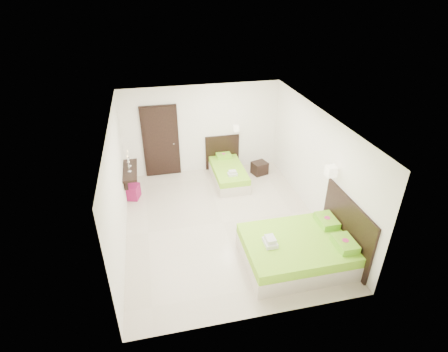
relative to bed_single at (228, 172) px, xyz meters
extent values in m
plane|color=beige|center=(-0.59, -1.97, -0.26)|extent=(5.50, 5.50, 0.00)
cube|color=beige|center=(0.00, -0.08, -0.12)|extent=(0.85, 1.70, 0.27)
cube|color=#77C51F|center=(0.00, -0.08, 0.10)|extent=(0.84, 1.69, 0.17)
cube|color=black|center=(0.00, 0.75, 0.27)|extent=(1.02, 0.05, 1.06)
cube|color=#7CCB25|center=(0.00, 0.56, 0.24)|extent=(0.43, 0.29, 0.12)
cylinder|color=#D23172|center=(0.00, 0.56, 0.31)|extent=(0.10, 0.10, 0.00)
cube|color=silver|center=(0.00, -0.54, 0.22)|extent=(0.26, 0.19, 0.07)
cube|color=silver|center=(0.00, -0.54, 0.29)|extent=(0.19, 0.14, 0.07)
cube|color=beige|center=(0.38, 0.60, 1.06)|extent=(0.15, 0.15, 0.17)
cylinder|color=#2D2116|center=(0.38, 0.68, 1.06)|extent=(0.03, 0.16, 0.03)
cube|color=beige|center=(0.59, -3.58, -0.09)|extent=(2.14, 1.60, 0.34)
cube|color=#77C51F|center=(0.59, -3.58, 0.19)|extent=(2.11, 1.59, 0.21)
cube|color=black|center=(1.63, -3.58, 0.41)|extent=(0.05, 1.82, 1.34)
cube|color=#7CCB25|center=(1.39, -3.96, 0.37)|extent=(0.36, 0.53, 0.15)
cylinder|color=#D23172|center=(1.39, -3.96, 0.45)|extent=(0.13, 0.13, 0.00)
cube|color=#7CCB25|center=(1.39, -3.21, 0.37)|extent=(0.36, 0.53, 0.15)
cylinder|color=#D23172|center=(1.39, -3.21, 0.45)|extent=(0.13, 0.13, 0.00)
cube|color=silver|center=(0.00, -3.58, 0.34)|extent=(0.23, 0.32, 0.09)
cube|color=silver|center=(0.00, -3.58, 0.43)|extent=(0.18, 0.24, 0.09)
cube|color=beige|center=(1.48, -2.91, 1.40)|extent=(0.19, 0.19, 0.21)
cylinder|color=#2D2116|center=(1.56, -2.91, 1.40)|extent=(0.16, 0.03, 0.03)
cube|color=black|center=(1.00, 0.15, -0.07)|extent=(0.50, 0.47, 0.37)
cube|color=maroon|center=(-2.70, -0.39, -0.07)|extent=(0.47, 0.47, 0.38)
cube|color=black|center=(-1.79, 0.74, 0.79)|extent=(1.02, 0.06, 2.14)
cube|color=black|center=(-1.79, 0.70, 0.79)|extent=(0.88, 0.04, 2.06)
cylinder|color=silver|center=(-1.44, 0.67, 0.74)|extent=(0.03, 0.10, 0.03)
cube|color=black|center=(-2.67, -0.37, 0.56)|extent=(0.35, 1.20, 0.06)
cube|color=black|center=(-2.78, -0.82, 0.41)|extent=(0.10, 0.04, 0.30)
cube|color=black|center=(-2.78, 0.08, 0.41)|extent=(0.10, 0.04, 0.30)
cylinder|color=silver|center=(-2.67, -0.52, 0.60)|extent=(0.10, 0.10, 0.02)
cylinder|color=silver|center=(-2.67, -0.52, 0.72)|extent=(0.02, 0.02, 0.22)
cone|color=silver|center=(-2.67, -0.52, 0.85)|extent=(0.07, 0.07, 0.04)
cylinder|color=white|center=(-2.67, -0.52, 0.95)|extent=(0.02, 0.02, 0.15)
sphere|color=#FFB23F|center=(-2.67, -0.52, 1.03)|extent=(0.02, 0.02, 0.02)
cylinder|color=silver|center=(-2.67, -0.22, 0.60)|extent=(0.10, 0.10, 0.02)
cylinder|color=silver|center=(-2.67, -0.22, 0.72)|extent=(0.02, 0.02, 0.22)
cone|color=silver|center=(-2.67, -0.22, 0.85)|extent=(0.07, 0.07, 0.04)
cylinder|color=white|center=(-2.67, -0.22, 0.95)|extent=(0.02, 0.02, 0.15)
sphere|color=#FFB23F|center=(-2.67, -0.22, 1.03)|extent=(0.02, 0.02, 0.02)
camera|label=1|loc=(-2.03, -8.54, 4.82)|focal=28.00mm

